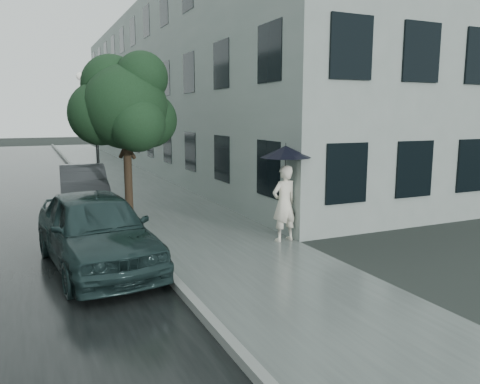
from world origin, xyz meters
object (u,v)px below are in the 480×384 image
lamp_post (92,123)px  car_near (96,229)px  car_far (83,185)px  pedestrian (284,203)px  street_tree (125,106)px

lamp_post → car_near: size_ratio=1.04×
lamp_post → car_far: (-0.85, -3.69, -2.01)m
pedestrian → car_far: (-3.90, 6.68, -0.24)m
pedestrian → car_near: size_ratio=0.41×
street_tree → lamp_post: 6.23m
pedestrian → car_far: bearing=-68.5°
car_near → car_far: bearing=80.0°
pedestrian → car_far: size_ratio=0.45×
car_near → pedestrian: bearing=-3.9°
pedestrian → car_near: (-4.38, -0.16, -0.15)m
pedestrian → lamp_post: (-3.05, 10.37, 1.77)m
street_tree → lamp_post: size_ratio=1.03×
car_far → street_tree: bearing=-65.1°
pedestrian → street_tree: (-2.89, 4.16, 2.35)m
car_far → lamp_post: bearing=80.1°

